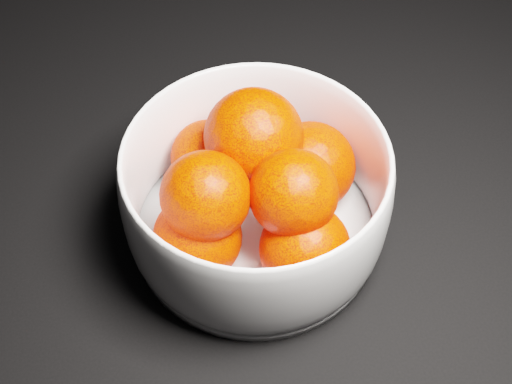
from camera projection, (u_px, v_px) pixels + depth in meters
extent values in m
cylinder|color=white|center=(256.00, 230.00, 0.59)|extent=(0.20, 0.20, 0.01)
sphere|color=#F02100|center=(310.00, 166.00, 0.58)|extent=(0.07, 0.07, 0.07)
sphere|color=#F02100|center=(208.00, 157.00, 0.59)|extent=(0.06, 0.06, 0.06)
sphere|color=#F02100|center=(198.00, 237.00, 0.53)|extent=(0.07, 0.07, 0.07)
sphere|color=#F02100|center=(305.00, 248.00, 0.53)|extent=(0.07, 0.07, 0.07)
sphere|color=#F02100|center=(254.00, 137.00, 0.55)|extent=(0.08, 0.08, 0.08)
sphere|color=#F02100|center=(206.00, 196.00, 0.51)|extent=(0.07, 0.07, 0.07)
sphere|color=#F02100|center=(293.00, 193.00, 0.51)|extent=(0.07, 0.07, 0.07)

